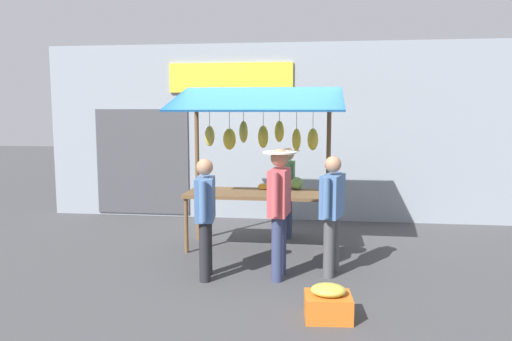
{
  "coord_description": "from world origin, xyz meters",
  "views": [
    {
      "loc": [
        -0.93,
        7.41,
        2.13
      ],
      "look_at": [
        0.0,
        0.3,
        1.25
      ],
      "focal_mm": 34.64,
      "sensor_mm": 36.0,
      "label": 1
    }
  ],
  "objects_px": {
    "market_stall": "(260,148)",
    "shopper_with_shopping_bag": "(205,211)",
    "shopper_in_striped_shirt": "(279,202)",
    "shopper_in_grey_tee": "(332,208)",
    "produce_crate_near": "(328,303)",
    "vendor_with_sunhat": "(288,186)"
  },
  "relations": [
    {
      "from": "shopper_with_shopping_bag",
      "to": "vendor_with_sunhat",
      "type": "bearing_deg",
      "value": -29.51
    },
    {
      "from": "shopper_in_grey_tee",
      "to": "vendor_with_sunhat",
      "type": "bearing_deg",
      "value": 37.04
    },
    {
      "from": "shopper_in_striped_shirt",
      "to": "shopper_in_grey_tee",
      "type": "height_order",
      "value": "shopper_in_striped_shirt"
    },
    {
      "from": "shopper_in_striped_shirt",
      "to": "produce_crate_near",
      "type": "height_order",
      "value": "shopper_in_striped_shirt"
    },
    {
      "from": "shopper_in_grey_tee",
      "to": "produce_crate_near",
      "type": "xyz_separation_m",
      "value": [
        0.06,
        1.4,
        -0.72
      ]
    },
    {
      "from": "shopper_with_shopping_bag",
      "to": "shopper_in_striped_shirt",
      "type": "relative_size",
      "value": 0.93
    },
    {
      "from": "market_stall",
      "to": "shopper_with_shopping_bag",
      "type": "xyz_separation_m",
      "value": [
        0.5,
        1.53,
        -0.68
      ]
    },
    {
      "from": "vendor_with_sunhat",
      "to": "produce_crate_near",
      "type": "bearing_deg",
      "value": 10.73
    },
    {
      "from": "vendor_with_sunhat",
      "to": "shopper_in_grey_tee",
      "type": "relative_size",
      "value": 0.97
    },
    {
      "from": "shopper_with_shopping_bag",
      "to": "shopper_in_striped_shirt",
      "type": "bearing_deg",
      "value": -89.19
    },
    {
      "from": "shopper_in_grey_tee",
      "to": "produce_crate_near",
      "type": "bearing_deg",
      "value": -165.73
    },
    {
      "from": "market_stall",
      "to": "shopper_in_grey_tee",
      "type": "height_order",
      "value": "market_stall"
    },
    {
      "from": "shopper_in_grey_tee",
      "to": "produce_crate_near",
      "type": "distance_m",
      "value": 1.58
    },
    {
      "from": "market_stall",
      "to": "shopper_in_striped_shirt",
      "type": "xyz_separation_m",
      "value": [
        -0.42,
        1.39,
        -0.57
      ]
    },
    {
      "from": "market_stall",
      "to": "shopper_in_grey_tee",
      "type": "bearing_deg",
      "value": 132.51
    },
    {
      "from": "market_stall",
      "to": "shopper_with_shopping_bag",
      "type": "bearing_deg",
      "value": 71.83
    },
    {
      "from": "shopper_in_striped_shirt",
      "to": "shopper_in_grey_tee",
      "type": "relative_size",
      "value": 1.07
    },
    {
      "from": "shopper_in_striped_shirt",
      "to": "shopper_in_grey_tee",
      "type": "bearing_deg",
      "value": -66.75
    },
    {
      "from": "vendor_with_sunhat",
      "to": "shopper_in_striped_shirt",
      "type": "distance_m",
      "value": 2.08
    },
    {
      "from": "market_stall",
      "to": "vendor_with_sunhat",
      "type": "bearing_deg",
      "value": -119.79
    },
    {
      "from": "shopper_in_striped_shirt",
      "to": "market_stall",
      "type": "bearing_deg",
      "value": 22.43
    },
    {
      "from": "shopper_with_shopping_bag",
      "to": "produce_crate_near",
      "type": "height_order",
      "value": "shopper_with_shopping_bag"
    }
  ]
}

